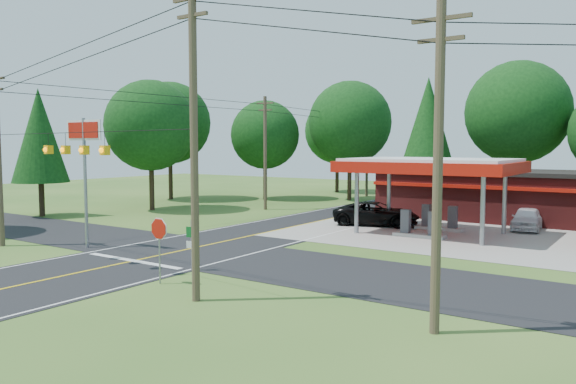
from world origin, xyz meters
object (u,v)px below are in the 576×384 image
Objects in this scene: suv_car at (376,214)px; octagonal_stop_sign at (159,234)px; big_stop_sign at (84,151)px; gas_canopy at (431,168)px; sedan_car at (527,219)px.

octagonal_stop_sign is at bearing 165.02° from suv_car.
suv_car is at bearing 61.01° from big_stop_sign.
gas_canopy is at bearing 48.17° from big_stop_sign.
octagonal_stop_sign is (9.50, -3.37, -3.30)m from big_stop_sign.
big_stop_sign reaches higher than octagonal_stop_sign.
suv_car is at bearing 90.00° from octagonal_stop_sign.
octagonal_stop_sign reaches higher than suv_car.
sedan_car is 28.51m from big_stop_sign.
big_stop_sign is at bearing -138.10° from sedan_car.
octagonal_stop_sign is at bearing -117.11° from sedan_car.
gas_canopy is at bearing 76.69° from octagonal_stop_sign.
octagonal_stop_sign is at bearing -103.31° from gas_canopy.
octagonal_stop_sign is at bearing -19.54° from big_stop_sign.
suv_car is 0.84× the size of big_stop_sign.
suv_car reaches higher than sedan_car.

